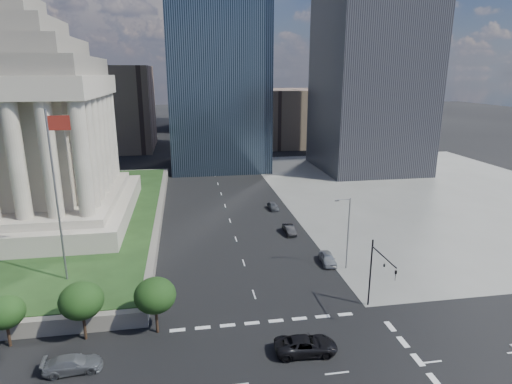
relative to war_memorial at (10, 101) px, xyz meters
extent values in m
plane|color=black|center=(34.00, 52.00, -21.40)|extent=(500.00, 500.00, 0.00)
cube|color=slate|center=(80.00, 12.00, -21.38)|extent=(68.00, 90.00, 0.03)
cylinder|color=slate|center=(12.00, -24.00, -9.50)|extent=(0.24, 0.24, 20.00)
cube|color=maroon|center=(13.20, -24.00, -1.00)|extent=(2.40, 0.05, 1.60)
cube|color=black|center=(36.00, 47.00, 8.60)|extent=(26.00, 26.00, 60.00)
cube|color=brown|center=(66.00, 82.00, -11.40)|extent=(20.00, 30.00, 20.00)
cube|color=brown|center=(4.00, 82.00, -7.40)|extent=(24.00, 30.00, 28.00)
cylinder|color=black|center=(46.50, -32.50, -17.40)|extent=(0.18, 0.18, 8.00)
cylinder|color=black|center=(46.50, -35.25, -14.20)|extent=(0.14, 5.50, 0.14)
cube|color=black|center=(46.50, -38.00, -15.00)|extent=(0.30, 0.30, 1.10)
cylinder|color=slate|center=(47.50, -23.00, -16.40)|extent=(0.16, 0.16, 10.00)
cylinder|color=slate|center=(46.60, -23.00, -11.60)|extent=(1.80, 0.12, 0.12)
cube|color=slate|center=(45.70, -23.00, -11.70)|extent=(0.50, 0.22, 0.14)
imported|color=black|center=(37.05, -39.77, -20.57)|extent=(3.07, 6.10, 1.65)
imported|color=#575A5F|center=(15.95, -38.85, -20.67)|extent=(5.17, 2.35, 1.47)
imported|color=#94989D|center=(45.50, -21.15, -20.63)|extent=(2.19, 4.66, 1.54)
imported|color=black|center=(43.00, -9.06, -20.68)|extent=(4.37, 1.59, 1.43)
imported|color=#53565A|center=(43.00, 4.23, -20.72)|extent=(4.11, 1.88, 1.37)
camera|label=1|loc=(26.62, -73.48, 4.19)|focal=30.00mm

